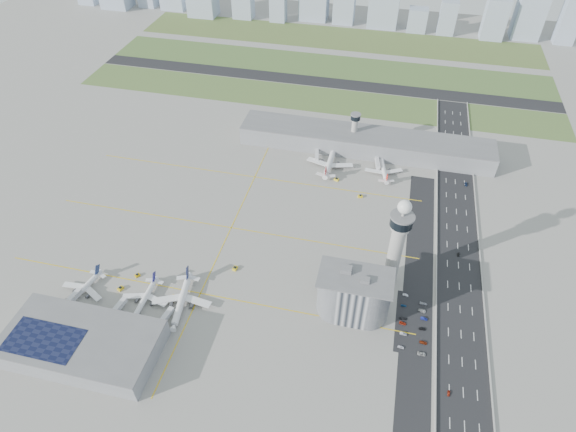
% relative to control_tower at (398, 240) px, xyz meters
% --- Properties ---
extents(ground, '(1000.00, 1000.00, 0.00)m').
position_rel_control_tower_xyz_m(ground, '(-72.00, -8.00, -35.04)').
color(ground, '#9E9B93').
extents(grass_strip_0, '(480.00, 50.00, 0.08)m').
position_rel_control_tower_xyz_m(grass_strip_0, '(-92.00, 217.00, -35.00)').
color(grass_strip_0, '#486831').
rests_on(grass_strip_0, ground).
extents(grass_strip_1, '(480.00, 60.00, 0.08)m').
position_rel_control_tower_xyz_m(grass_strip_1, '(-92.00, 292.00, -35.00)').
color(grass_strip_1, '#4B6E34').
rests_on(grass_strip_1, ground).
extents(grass_strip_2, '(480.00, 70.00, 0.08)m').
position_rel_control_tower_xyz_m(grass_strip_2, '(-92.00, 372.00, -35.00)').
color(grass_strip_2, '#586F34').
rests_on(grass_strip_2, ground).
extents(runway, '(480.00, 22.00, 0.10)m').
position_rel_control_tower_xyz_m(runway, '(-92.00, 254.00, -34.98)').
color(runway, black).
rests_on(runway, ground).
extents(highway, '(28.00, 500.00, 0.10)m').
position_rel_control_tower_xyz_m(highway, '(43.00, -8.00, -34.99)').
color(highway, black).
rests_on(highway, ground).
extents(barrier_left, '(0.60, 500.00, 1.20)m').
position_rel_control_tower_xyz_m(barrier_left, '(29.00, -8.00, -34.44)').
color(barrier_left, '#9E9E99').
rests_on(barrier_left, ground).
extents(barrier_right, '(0.60, 500.00, 1.20)m').
position_rel_control_tower_xyz_m(barrier_right, '(57.00, -8.00, -34.44)').
color(barrier_right, '#9E9E99').
rests_on(barrier_right, ground).
extents(landside_road, '(18.00, 260.00, 0.08)m').
position_rel_control_tower_xyz_m(landside_road, '(18.00, -18.00, -35.00)').
color(landside_road, black).
rests_on(landside_road, ground).
extents(parking_lot, '(20.00, 44.00, 0.10)m').
position_rel_control_tower_xyz_m(parking_lot, '(16.00, -30.00, -34.99)').
color(parking_lot, black).
rests_on(parking_lot, ground).
extents(taxiway_line_h_0, '(260.00, 0.60, 0.01)m').
position_rel_control_tower_xyz_m(taxiway_line_h_0, '(-112.00, -38.00, -35.04)').
color(taxiway_line_h_0, yellow).
rests_on(taxiway_line_h_0, ground).
extents(taxiway_line_h_1, '(260.00, 0.60, 0.01)m').
position_rel_control_tower_xyz_m(taxiway_line_h_1, '(-112.00, 22.00, -35.04)').
color(taxiway_line_h_1, yellow).
rests_on(taxiway_line_h_1, ground).
extents(taxiway_line_h_2, '(260.00, 0.60, 0.01)m').
position_rel_control_tower_xyz_m(taxiway_line_h_2, '(-112.00, 82.00, -35.04)').
color(taxiway_line_h_2, yellow).
rests_on(taxiway_line_h_2, ground).
extents(taxiway_line_v, '(0.60, 260.00, 0.01)m').
position_rel_control_tower_xyz_m(taxiway_line_v, '(-112.00, 22.00, -35.04)').
color(taxiway_line_v, yellow).
rests_on(taxiway_line_v, ground).
extents(control_tower, '(14.00, 14.00, 64.50)m').
position_rel_control_tower_xyz_m(control_tower, '(0.00, 0.00, 0.00)').
color(control_tower, '#ADAAA5').
rests_on(control_tower, ground).
extents(secondary_tower, '(8.60, 8.60, 31.90)m').
position_rel_control_tower_xyz_m(secondary_tower, '(-42.00, 142.00, -16.24)').
color(secondary_tower, '#ADAAA5').
rests_on(secondary_tower, ground).
extents(admin_building, '(42.00, 24.00, 33.50)m').
position_rel_control_tower_xyz_m(admin_building, '(-20.01, -30.00, -19.74)').
color(admin_building, '#B2B2B7').
rests_on(admin_building, ground).
extents(terminal_pier, '(210.00, 32.00, 15.80)m').
position_rel_control_tower_xyz_m(terminal_pier, '(-32.00, 140.00, -27.14)').
color(terminal_pier, gray).
rests_on(terminal_pier, ground).
extents(near_terminal, '(84.00, 42.00, 13.00)m').
position_rel_control_tower_xyz_m(near_terminal, '(-160.07, -90.02, -28.62)').
color(near_terminal, gray).
rests_on(near_terminal, ground).
extents(airplane_near_a, '(35.97, 39.95, 9.68)m').
position_rel_control_tower_xyz_m(airplane_near_a, '(-182.33, -54.60, -30.20)').
color(airplane_near_a, white).
rests_on(airplane_near_a, ground).
extents(airplane_near_b, '(29.16, 34.28, 9.59)m').
position_rel_control_tower_xyz_m(airplane_near_b, '(-142.07, -52.06, -30.25)').
color(airplane_near_b, white).
rests_on(airplane_near_b, ground).
extents(airplane_near_c, '(42.42, 47.80, 11.98)m').
position_rel_control_tower_xyz_m(airplane_near_c, '(-119.55, -49.09, -29.05)').
color(airplane_near_c, white).
rests_on(airplane_near_c, ground).
extents(airplane_far_a, '(39.05, 45.70, 12.62)m').
position_rel_control_tower_xyz_m(airplane_far_a, '(-56.56, 111.23, -28.73)').
color(airplane_far_a, white).
rests_on(airplane_far_a, ground).
extents(airplane_far_b, '(37.26, 41.39, 10.03)m').
position_rel_control_tower_xyz_m(airplane_far_b, '(-13.18, 111.48, -30.03)').
color(airplane_far_b, white).
rests_on(airplane_far_b, ground).
extents(jet_bridge_near_0, '(5.39, 14.31, 5.70)m').
position_rel_control_tower_xyz_m(jet_bridge_near_0, '(-185.00, -69.00, -32.19)').
color(jet_bridge_near_0, silver).
rests_on(jet_bridge_near_0, ground).
extents(jet_bridge_near_1, '(5.39, 14.31, 5.70)m').
position_rel_control_tower_xyz_m(jet_bridge_near_1, '(-155.00, -69.00, -32.19)').
color(jet_bridge_near_1, silver).
rests_on(jet_bridge_near_1, ground).
extents(jet_bridge_near_2, '(5.39, 14.31, 5.70)m').
position_rel_control_tower_xyz_m(jet_bridge_near_2, '(-125.00, -69.00, -32.19)').
color(jet_bridge_near_2, silver).
rests_on(jet_bridge_near_2, ground).
extents(jet_bridge_far_0, '(5.39, 14.31, 5.70)m').
position_rel_control_tower_xyz_m(jet_bridge_far_0, '(-70.00, 124.00, -32.19)').
color(jet_bridge_far_0, silver).
rests_on(jet_bridge_far_0, ground).
extents(jet_bridge_far_1, '(5.39, 14.31, 5.70)m').
position_rel_control_tower_xyz_m(jet_bridge_far_1, '(-20.00, 124.00, -32.19)').
color(jet_bridge_far_1, silver).
rests_on(jet_bridge_far_1, ground).
extents(tug_0, '(3.55, 4.22, 2.09)m').
position_rel_control_tower_xyz_m(tug_0, '(-161.15, -46.33, -34.00)').
color(tug_0, yellow).
rests_on(tug_0, ground).
extents(tug_1, '(3.65, 3.85, 1.85)m').
position_rel_control_tower_xyz_m(tug_1, '(-155.94, -34.08, -34.12)').
color(tug_1, '#DCA808').
rests_on(tug_1, ground).
extents(tug_2, '(2.52, 3.40, 1.85)m').
position_rel_control_tower_xyz_m(tug_2, '(-126.67, -45.01, -34.12)').
color(tug_2, gold).
rests_on(tug_2, ground).
extents(tug_3, '(3.06, 3.94, 2.06)m').
position_rel_control_tower_xyz_m(tug_3, '(-97.31, -14.35, -34.01)').
color(tug_3, yellow).
rests_on(tug_3, ground).
extents(tug_4, '(4.18, 3.51, 2.07)m').
position_rel_control_tower_xyz_m(tug_4, '(-48.16, 92.64, -34.00)').
color(tug_4, yellow).
rests_on(tug_4, ground).
extents(tug_5, '(3.89, 3.10, 2.00)m').
position_rel_control_tower_xyz_m(tug_5, '(-27.47, 76.36, -34.04)').
color(tug_5, yellow).
rests_on(tug_5, ground).
extents(car_lot_0, '(3.66, 1.73, 1.21)m').
position_rel_control_tower_xyz_m(car_lot_0, '(10.11, -48.56, -34.44)').
color(car_lot_0, silver).
rests_on(car_lot_0, ground).
extents(car_lot_1, '(4.02, 1.46, 1.32)m').
position_rel_control_tower_xyz_m(car_lot_1, '(10.84, -39.56, -34.38)').
color(car_lot_1, '#989CAB').
rests_on(car_lot_1, ground).
extents(car_lot_2, '(4.18, 2.40, 1.10)m').
position_rel_control_tower_xyz_m(car_lot_2, '(10.19, -32.28, -34.49)').
color(car_lot_2, '#A92712').
rests_on(car_lot_2, ground).
extents(car_lot_3, '(4.18, 1.85, 1.19)m').
position_rel_control_tower_xyz_m(car_lot_3, '(10.32, -28.95, -34.45)').
color(car_lot_3, black).
rests_on(car_lot_3, ground).
extents(car_lot_4, '(3.48, 1.73, 1.14)m').
position_rel_control_tower_xyz_m(car_lot_4, '(10.01, -19.35, -34.47)').
color(car_lot_4, navy).
rests_on(car_lot_4, ground).
extents(car_lot_5, '(3.53, 1.51, 1.13)m').
position_rel_control_tower_xyz_m(car_lot_5, '(10.66, -11.07, -34.47)').
color(car_lot_5, white).
rests_on(car_lot_5, ground).
extents(car_lot_6, '(4.59, 2.15, 1.27)m').
position_rel_control_tower_xyz_m(car_lot_6, '(21.34, -50.32, -34.41)').
color(car_lot_6, '#AEAEAE').
rests_on(car_lot_6, ground).
extents(car_lot_7, '(4.35, 2.07, 1.23)m').
position_rel_control_tower_xyz_m(car_lot_7, '(22.12, -42.78, -34.43)').
color(car_lot_7, maroon).
rests_on(car_lot_7, ground).
extents(car_lot_8, '(3.84, 1.71, 1.28)m').
position_rel_control_tower_xyz_m(car_lot_8, '(21.33, -33.66, -34.40)').
color(car_lot_8, black).
rests_on(car_lot_8, ground).
extents(car_lot_9, '(4.06, 1.77, 1.30)m').
position_rel_control_tower_xyz_m(car_lot_9, '(22.13, -26.31, -34.39)').
color(car_lot_9, navy).
rests_on(car_lot_9, ground).
extents(car_lot_10, '(4.57, 2.57, 1.21)m').
position_rel_control_tower_xyz_m(car_lot_10, '(20.94, -20.65, -34.44)').
color(car_lot_10, silver).
rests_on(car_lot_10, ground).
extents(car_lot_11, '(4.51, 2.06, 1.28)m').
position_rel_control_tower_xyz_m(car_lot_11, '(21.54, -15.31, -34.40)').
color(car_lot_11, '#999BA6').
rests_on(car_lot_11, ground).
extents(car_hw_0, '(1.63, 3.37, 1.11)m').
position_rel_control_tower_xyz_m(car_hw_0, '(35.60, -70.46, -34.49)').
color(car_hw_0, maroon).
rests_on(car_hw_0, ground).
extents(car_hw_1, '(1.73, 3.60, 1.14)m').
position_rel_control_tower_xyz_m(car_hw_1, '(43.24, 31.44, -34.47)').
color(car_hw_1, black).
rests_on(car_hw_1, ground).
extents(car_hw_2, '(2.11, 4.54, 1.26)m').
position_rel_control_tower_xyz_m(car_hw_2, '(50.91, 109.87, -34.41)').
color(car_hw_2, '#18294E').
rests_on(car_hw_2, ground).
extents(car_hw_4, '(1.58, 3.79, 1.28)m').
position_rel_control_tower_xyz_m(car_hw_4, '(35.60, 170.24, -34.40)').
color(car_hw_4, gray).
rests_on(car_hw_4, ground).
extents(skyline_bldg_6, '(20.04, 16.03, 45.20)m').
position_rel_control_tower_xyz_m(skyline_bldg_6, '(-174.68, 409.90, -12.44)').
color(skyline_bldg_6, '#9EADC1').
rests_on(skyline_bldg_6, ground).
extents(skyline_bldg_9, '(36.96, 29.57, 62.11)m').
position_rel_control_tower_xyz_m(skyline_bldg_9, '(-41.73, 424.32, -3.99)').
color(skyline_bldg_9, '#9EADC1').
rests_on(skyline_bldg_9, ground).
extents(skyline_bldg_10, '(23.01, 18.41, 27.75)m').
position_rel_control_tower_xyz_m(skyline_bldg_10, '(1.27, 415.68, -21.17)').
color(skyline_bldg_10, '#9EADC1').
rests_on(skyline_bldg_10, ground).
extents(skyline_bldg_11, '(20.22, 16.18, 38.97)m').
position_rel_control_tower_xyz_m(skyline_bldg_11, '(36.28, 415.34, -15.56)').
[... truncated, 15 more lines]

